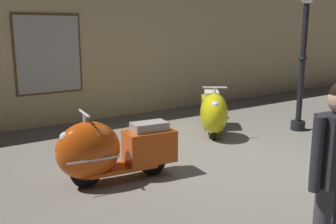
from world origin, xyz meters
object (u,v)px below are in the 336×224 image
scooter_0 (108,150)px  scooter_1 (213,112)px  visitor_0 (336,167)px  lamppost (302,62)px

scooter_0 → scooter_1: bearing=-152.5°
scooter_1 → visitor_0: bearing=9.3°
scooter_0 → visitor_0: (0.63, -2.77, 0.49)m
scooter_0 → visitor_0: bearing=109.9°
scooter_0 → visitor_0: size_ratio=1.02×
scooter_0 → lamppost: lamppost is taller
lamppost → visitor_0: lamppost is taller
visitor_0 → scooter_1: bearing=-22.2°
scooter_0 → visitor_0: visitor_0 is taller
scooter_0 → lamppost: (4.31, 0.30, 0.90)m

